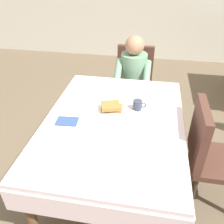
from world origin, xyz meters
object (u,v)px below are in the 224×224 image
(dining_table_main, at_px, (114,129))
(syrup_pitcher, at_px, (86,93))
(chair_diner, at_px, (134,80))
(cup_coffee, at_px, (138,105))
(chair_right_side, at_px, (208,151))
(breakfast_stack, at_px, (111,107))
(plate_breakfast, at_px, (111,110))
(diner_person, at_px, (133,75))
(fork_left_of_plate, at_px, (89,110))
(spoon_near_edge, at_px, (100,136))
(knife_right_of_plate, at_px, (134,114))

(dining_table_main, xyz_separation_m, syrup_pitcher, (-0.31, 0.31, 0.13))
(chair_diner, distance_m, cup_coffee, 1.02)
(chair_right_side, xyz_separation_m, cup_coffee, (-0.60, 0.19, 0.25))
(breakfast_stack, bearing_deg, syrup_pitcher, 144.80)
(plate_breakfast, bearing_deg, cup_coffee, 17.77)
(diner_person, bearing_deg, fork_left_of_plate, 72.59)
(dining_table_main, bearing_deg, fork_left_of_plate, 156.29)
(syrup_pitcher, distance_m, spoon_near_edge, 0.59)
(fork_left_of_plate, bearing_deg, diner_person, -20.63)
(breakfast_stack, distance_m, syrup_pitcher, 0.33)
(dining_table_main, xyz_separation_m, cup_coffee, (0.17, 0.19, 0.13))
(chair_diner, xyz_separation_m, spoon_near_edge, (-0.12, -1.39, 0.21))
(chair_diner, relative_size, cup_coffee, 8.23)
(chair_diner, xyz_separation_m, fork_left_of_plate, (-0.29, -1.07, 0.21))
(diner_person, relative_size, syrup_pitcher, 14.00)
(chair_right_side, bearing_deg, breakfast_stack, -98.59)
(diner_person, bearing_deg, chair_right_side, 125.21)
(chair_right_side, bearing_deg, chair_diner, -148.55)
(knife_right_of_plate, xyz_separation_m, spoon_near_edge, (-0.21, -0.32, 0.00))
(plate_breakfast, bearing_deg, diner_person, 83.85)
(fork_left_of_plate, bearing_deg, breakfast_stack, -86.77)
(spoon_near_edge, bearing_deg, chair_right_side, 10.80)
(knife_right_of_plate, bearing_deg, plate_breakfast, 83.50)
(knife_right_of_plate, bearing_deg, chair_right_side, -99.76)
(chair_right_side, height_order, spoon_near_edge, chair_right_side)
(dining_table_main, height_order, plate_breakfast, plate_breakfast)
(syrup_pitcher, xyz_separation_m, spoon_near_edge, (0.25, -0.53, -0.04))
(knife_right_of_plate, bearing_deg, breakfast_stack, 83.13)
(dining_table_main, xyz_separation_m, plate_breakfast, (-0.04, 0.12, 0.10))
(cup_coffee, height_order, spoon_near_edge, cup_coffee)
(chair_diner, bearing_deg, spoon_near_edge, 85.12)
(syrup_pitcher, bearing_deg, diner_person, 62.16)
(diner_person, xyz_separation_m, plate_breakfast, (-0.10, -0.89, 0.08))
(breakfast_stack, bearing_deg, dining_table_main, -71.14)
(syrup_pitcher, relative_size, knife_right_of_plate, 0.40)
(chair_diner, relative_size, diner_person, 0.83)
(dining_table_main, distance_m, breakfast_stack, 0.19)
(plate_breakfast, distance_m, knife_right_of_plate, 0.19)
(dining_table_main, distance_m, diner_person, 1.02)
(diner_person, xyz_separation_m, syrup_pitcher, (-0.37, -0.70, 0.11))
(plate_breakfast, height_order, cup_coffee, cup_coffee)
(chair_right_side, height_order, syrup_pitcher, chair_right_side)
(diner_person, xyz_separation_m, breakfast_stack, (-0.10, -0.89, 0.12))
(cup_coffee, bearing_deg, plate_breakfast, -162.23)
(chair_diner, distance_m, plate_breakfast, 1.07)
(dining_table_main, relative_size, diner_person, 1.36)
(chair_right_side, height_order, plate_breakfast, chair_right_side)
(fork_left_of_plate, bearing_deg, syrup_pitcher, 18.06)
(cup_coffee, xyz_separation_m, knife_right_of_plate, (-0.02, -0.09, -0.04))
(chair_diner, bearing_deg, cup_coffee, 96.86)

